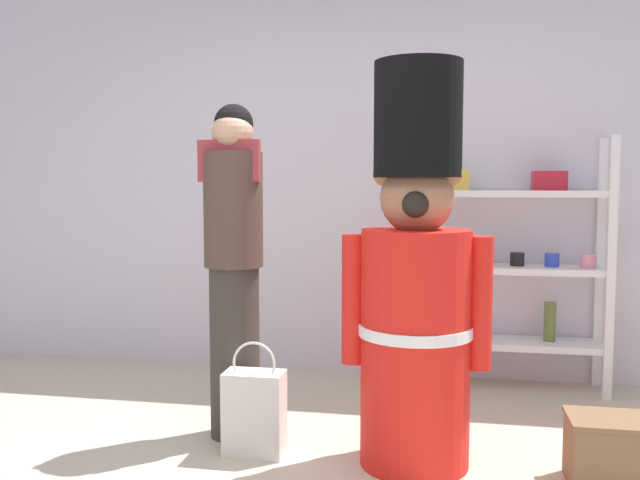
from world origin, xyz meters
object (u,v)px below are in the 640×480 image
(merchandise_shelf, at_px, (501,262))
(shopping_bag, at_px, (254,412))
(teddy_bear_guard, at_px, (416,289))
(person_shopper, at_px, (234,262))
(display_crate, at_px, (612,452))

(merchandise_shelf, relative_size, shopping_bag, 2.88)
(teddy_bear_guard, distance_m, shopping_bag, 0.95)
(merchandise_shelf, xyz_separation_m, teddy_bear_guard, (-0.47, -1.27, 0.01))
(person_shopper, distance_m, display_crate, 1.89)
(display_crate, bearing_deg, shopping_bag, 177.81)
(teddy_bear_guard, bearing_deg, shopping_bag, -177.72)
(merchandise_shelf, height_order, teddy_bear_guard, teddy_bear_guard)
(person_shopper, bearing_deg, teddy_bear_guard, -11.70)
(display_crate, bearing_deg, merchandise_shelf, 104.64)
(person_shopper, xyz_separation_m, shopping_bag, (0.16, -0.22, -0.68))
(teddy_bear_guard, relative_size, person_shopper, 1.08)
(teddy_bear_guard, relative_size, shopping_bag, 3.34)
(shopping_bag, relative_size, display_crate, 1.46)
(merchandise_shelf, xyz_separation_m, shopping_bag, (-1.20, -1.30, -0.58))
(person_shopper, bearing_deg, shopping_bag, -53.16)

